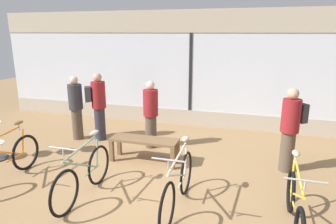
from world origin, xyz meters
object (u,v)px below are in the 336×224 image
object	(u,v)px
display_bench	(144,143)
bicycle_left	(84,175)
bicycle_right	(178,185)
customer_by_window	(98,104)
bicycle_far_left	(4,161)
customer_near_bench	(76,107)
customer_mid_floor	(151,113)
customer_near_rack	(290,128)
bicycle_far_right	(295,206)

from	to	relation	value
display_bench	bicycle_left	bearing A→B (deg)	-105.43
bicycle_right	display_bench	size ratio (longest dim) A/B	1.28
customer_by_window	bicycle_far_left	bearing A→B (deg)	-102.36
bicycle_far_left	display_bench	world-z (taller)	bicycle_far_left
bicycle_right	customer_near_bench	distance (m)	3.99
customer_mid_floor	customer_by_window	bearing A→B (deg)	175.71
bicycle_far_left	customer_mid_floor	size ratio (longest dim) A/B	1.13
bicycle_left	customer_mid_floor	bearing A→B (deg)	83.14
bicycle_far_left	display_bench	xyz separation A→B (m)	(2.09, 1.52, 0.02)
bicycle_far_left	customer_near_rack	world-z (taller)	customer_near_rack
bicycle_far_left	customer_mid_floor	bearing A→B (deg)	50.33
bicycle_far_right	customer_near_bench	xyz separation A→B (m)	(-4.85, 2.35, 0.46)
display_bench	customer_near_bench	bearing A→B (deg)	158.89
customer_by_window	bicycle_right	bearing A→B (deg)	-42.16
bicycle_far_left	customer_by_window	xyz separation A→B (m)	(0.53, 2.44, 0.52)
bicycle_right	customer_mid_floor	bearing A→B (deg)	118.70
bicycle_left	bicycle_far_right	size ratio (longest dim) A/B	0.98
bicycle_right	bicycle_far_right	size ratio (longest dim) A/B	1.04
customer_mid_floor	customer_near_rack	bearing A→B (deg)	-7.84
bicycle_far_left	bicycle_left	xyz separation A→B (m)	(1.65, -0.06, 0.01)
bicycle_far_left	bicycle_left	size ratio (longest dim) A/B	1.05
bicycle_right	display_bench	distance (m)	1.87
bicycle_right	display_bench	xyz separation A→B (m)	(-1.12, 1.50, 0.01)
bicycle_far_right	customer_near_bench	world-z (taller)	customer_near_bench
display_bench	customer_mid_floor	bearing A→B (deg)	100.34
bicycle_far_left	bicycle_far_right	bearing A→B (deg)	-0.15
bicycle_far_left	bicycle_right	distance (m)	3.20
bicycle_left	customer_mid_floor	size ratio (longest dim) A/B	1.08
bicycle_left	display_bench	world-z (taller)	bicycle_left
bicycle_right	customer_near_rack	size ratio (longest dim) A/B	1.10
display_bench	customer_by_window	size ratio (longest dim) A/B	0.84
bicycle_far_left	customer_mid_floor	xyz separation A→B (m)	(1.94, 2.34, 0.43)
bicycle_far_left	customer_by_window	distance (m)	2.55
bicycle_far_right	customer_by_window	world-z (taller)	customer_by_window
customer_mid_floor	customer_near_bench	xyz separation A→B (m)	(-1.96, 0.00, 0.02)
bicycle_right	bicycle_far_left	bearing A→B (deg)	-179.52
bicycle_far_left	customer_by_window	size ratio (longest dim) A/B	1.06
display_bench	bicycle_right	bearing A→B (deg)	-53.30
customer_near_rack	customer_mid_floor	distance (m)	2.97
bicycle_left	customer_by_window	bearing A→B (deg)	114.06
display_bench	customer_mid_floor	xyz separation A→B (m)	(-0.15, 0.81, 0.41)
bicycle_left	customer_by_window	xyz separation A→B (m)	(-1.11, 2.50, 0.51)
customer_near_rack	customer_near_bench	bearing A→B (deg)	175.25
customer_by_window	bicycle_left	bearing A→B (deg)	-65.94
bicycle_right	bicycle_left	bearing A→B (deg)	-176.97
customer_mid_floor	bicycle_far_right	bearing A→B (deg)	-39.15
customer_near_bench	bicycle_far_left	bearing A→B (deg)	-89.40
bicycle_left	bicycle_right	size ratio (longest dim) A/B	0.94
bicycle_left	bicycle_right	bearing A→B (deg)	3.03
customer_near_bench	display_bench	bearing A→B (deg)	-21.11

